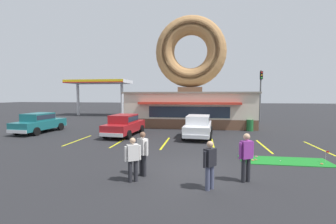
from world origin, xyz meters
name	(u,v)px	position (x,y,z in m)	size (l,w,h in m)	color
ground_plane	(194,171)	(0.00, 0.00, 0.00)	(160.00, 160.00, 0.00)	#232326
donut_shop_building	(190,88)	(-0.84, 13.94, 3.74)	(12.30, 6.75, 10.96)	brown
putting_mat	(284,161)	(4.12, 1.89, 0.01)	(3.97, 1.40, 0.03)	#197523
mini_donut_near_left	(256,160)	(2.84, 1.83, 0.05)	(0.13, 0.13, 0.04)	#A5724C
mini_donut_near_right	(256,156)	(2.99, 2.40, 0.05)	(0.13, 0.13, 0.04)	#D8667F
mini_donut_mid_left	(253,160)	(2.67, 1.70, 0.05)	(0.13, 0.13, 0.04)	#D17F47
mini_donut_mid_centre	(322,164)	(5.56, 1.58, 0.05)	(0.13, 0.13, 0.04)	#D17F47
golf_ball	(280,161)	(3.90, 1.78, 0.05)	(0.04, 0.04, 0.04)	white
putting_flag_pin	(327,154)	(5.89, 1.86, 0.44)	(0.13, 0.01, 0.55)	silver
car_red	(124,124)	(-5.48, 7.22, 0.87)	(2.21, 4.67, 1.60)	maroon
car_white	(198,125)	(0.08, 7.32, 0.87)	(2.19, 4.66, 1.60)	silver
car_teal	(39,122)	(-12.84, 7.51, 0.87)	(2.17, 4.65, 1.60)	#196066
pedestrian_blue_sweater_man	(246,155)	(1.86, -0.94, 0.97)	(0.54, 0.39, 1.73)	#232328
pedestrian_hooded_kid	(133,158)	(-2.09, -1.50, 0.87)	(0.52, 0.40, 1.58)	#232328
pedestrian_leather_jacket_man	(143,151)	(-1.90, -0.86, 0.94)	(0.49, 0.42, 1.69)	#232328
pedestrian_clipboard_woman	(210,163)	(0.57, -1.77, 0.88)	(0.43, 0.46, 1.60)	#474C66
trash_bin	(250,125)	(4.42, 10.89, 0.50)	(0.57, 0.57, 0.97)	#1E662D
traffic_light_pole	(261,89)	(6.82, 17.37, 3.71)	(0.28, 0.47, 5.80)	#595B60
gas_station_canopy	(99,83)	(-14.84, 22.89, 4.86)	(9.00, 4.46, 5.30)	silver
parking_stripe_far_left	(78,140)	(-7.98, 5.00, 0.00)	(0.12, 3.60, 0.01)	yellow
parking_stripe_left	(120,142)	(-4.98, 5.00, 0.00)	(0.12, 3.60, 0.01)	yellow
parking_stripe_mid_left	(165,143)	(-1.98, 5.00, 0.00)	(0.12, 3.60, 0.01)	yellow
parking_stripe_centre	(213,145)	(1.02, 5.00, 0.00)	(0.12, 3.60, 0.01)	yellow
parking_stripe_mid_right	(264,146)	(4.02, 5.00, 0.00)	(0.12, 3.60, 0.01)	yellow
parking_stripe_right	(318,148)	(7.02, 5.00, 0.00)	(0.12, 3.60, 0.01)	yellow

